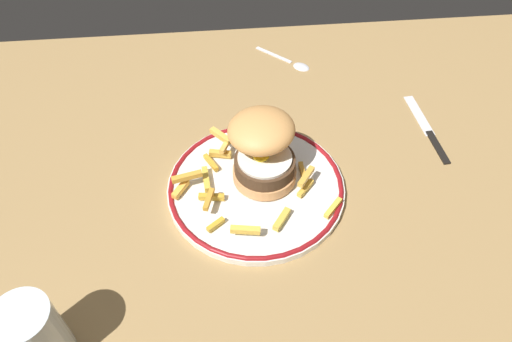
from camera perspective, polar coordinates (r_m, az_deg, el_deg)
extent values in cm
cube|color=#9A7949|center=(81.06, 4.10, -2.10)|extent=(124.43, 91.77, 4.00)
cylinder|color=white|center=(77.64, 0.00, -1.96)|extent=(28.34, 28.34, 1.20)
torus|color=maroon|center=(77.18, 0.00, -1.68)|extent=(27.94, 27.94, 0.80)
cylinder|color=tan|center=(77.27, 1.00, -0.13)|extent=(10.15, 10.15, 1.80)
cylinder|color=#442D1C|center=(75.74, 1.02, 0.91)|extent=(9.59, 9.59, 2.34)
cylinder|color=white|center=(74.70, 1.03, 1.64)|extent=(8.47, 8.47, 0.50)
ellipsoid|color=yellow|center=(73.96, 0.59, 1.80)|extent=(2.60, 2.60, 1.40)
ellipsoid|color=tan|center=(73.33, 0.62, 4.84)|extent=(12.38, 12.19, 5.17)
cube|color=gold|center=(78.16, 5.56, -0.29)|extent=(0.83, 4.18, 0.70)
cube|color=gold|center=(80.83, -4.25, 2.05)|extent=(3.80, 1.73, 0.95)
cube|color=gold|center=(77.23, -5.90, -0.99)|extent=(1.32, 4.80, 0.92)
cube|color=#E7B051|center=(80.06, -3.64, 3.03)|extent=(2.13, 3.32, 0.77)
cube|color=gold|center=(74.28, 9.06, -4.30)|extent=(3.36, 3.60, 0.78)
cube|color=gold|center=(72.08, 3.05, -5.69)|extent=(3.13, 3.90, 0.97)
cube|color=gold|center=(76.16, 5.84, -2.02)|extent=(3.09, 3.32, 0.78)
cube|color=gold|center=(75.29, 5.93, -0.66)|extent=(3.20, 3.93, 0.89)
cube|color=gold|center=(75.65, -8.14, -0.66)|extent=(4.87, 1.98, 0.88)
cube|color=gold|center=(72.78, -5.60, -3.34)|extent=(1.89, 3.97, 0.76)
cube|color=gold|center=(79.74, -5.34, 1.02)|extent=(2.46, 3.70, 0.74)
cube|color=gold|center=(69.78, -1.26, -6.95)|extent=(4.43, 1.63, 0.93)
cube|color=#C48B30|center=(85.05, -1.21, 5.00)|extent=(2.39, 3.34, 0.74)
cube|color=gold|center=(71.81, -4.77, -6.30)|extent=(2.86, 2.42, 0.74)
cube|color=gold|center=(74.95, -5.28, -3.03)|extent=(4.06, 1.36, 0.84)
cube|color=gold|center=(81.11, -4.18, 4.17)|extent=(3.63, 3.92, 0.95)
cube|color=gold|center=(76.48, -8.87, -2.08)|extent=(2.85, 3.67, 0.95)
cylinder|color=silver|center=(65.08, -24.65, -17.18)|extent=(6.87, 6.87, 10.74)
cube|color=black|center=(90.01, 20.66, 2.70)|extent=(1.74, 8.06, 0.70)
cube|color=silver|center=(95.32, 18.67, 6.29)|extent=(2.54, 11.10, 0.24)
cube|color=silver|center=(105.49, 2.10, 13.57)|extent=(7.18, 6.66, 0.32)
ellipsoid|color=silver|center=(102.31, 5.37, 12.27)|extent=(4.41, 4.35, 0.90)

